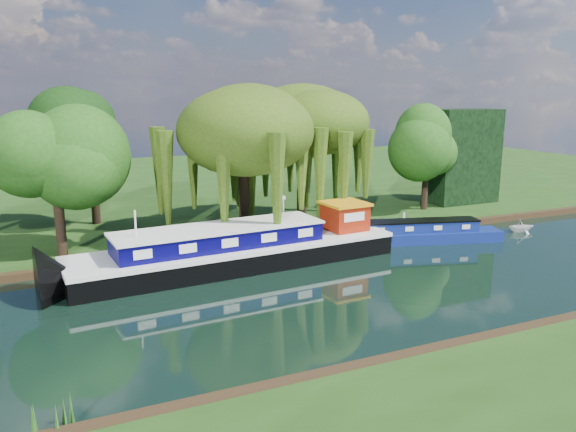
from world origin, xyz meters
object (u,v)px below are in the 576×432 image
white_cruiser (520,232)px  dutch_barge (240,249)px  red_dinghy (77,281)px  narrowboat (419,234)px

white_cruiser → dutch_barge: bearing=103.1°
dutch_barge → white_cruiser: (21.20, -0.73, -1.00)m
white_cruiser → red_dinghy: bearing=101.7°
narrowboat → white_cruiser: narrowboat is taller
narrowboat → white_cruiser: (8.46, -0.70, -0.58)m
dutch_barge → narrowboat: bearing=-3.9°
dutch_barge → red_dinghy: bearing=169.5°
narrowboat → red_dinghy: (-21.62, 1.08, -0.58)m
red_dinghy → white_cruiser: (30.09, -1.78, 0.00)m
narrowboat → white_cruiser: 8.51m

